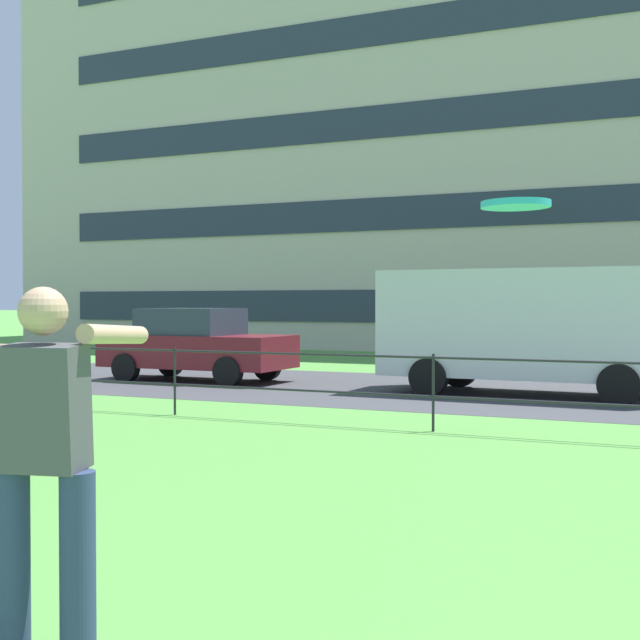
# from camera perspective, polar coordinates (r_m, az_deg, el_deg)

# --- Properties ---
(street_strip) EXTENTS (80.00, 6.43, 0.01)m
(street_strip) POSITION_cam_1_polar(r_m,az_deg,el_deg) (15.84, 12.74, -4.85)
(street_strip) COLOR #424247
(street_strip) RESTS_ON ground
(park_fence) EXTENTS (39.51, 0.04, 1.00)m
(park_fence) POSITION_cam_1_polar(r_m,az_deg,el_deg) (11.03, 7.59, -3.97)
(park_fence) COLOR #232328
(park_fence) RESTS_ON ground
(person_thrower) EXTENTS (0.50, 0.83, 1.73)m
(person_thrower) POSITION_cam_1_polar(r_m,az_deg,el_deg) (4.07, -17.91, -9.07)
(person_thrower) COLOR navy
(person_thrower) RESTS_ON ground
(frisbee) EXTENTS (0.32, 0.32, 0.03)m
(frisbee) POSITION_cam_1_polar(r_m,az_deg,el_deg) (3.43, 12.97, 7.55)
(frisbee) COLOR #2DB2C6
(car_maroon_far_left) EXTENTS (4.02, 1.85, 1.54)m
(car_maroon_far_left) POSITION_cam_1_polar(r_m,az_deg,el_deg) (18.16, -8.32, -1.62)
(car_maroon_far_left) COLOR maroon
(car_maroon_far_left) RESTS_ON ground
(panel_van_right) EXTENTS (5.06, 2.22, 2.24)m
(panel_van_right) POSITION_cam_1_polar(r_m,az_deg,el_deg) (15.62, 13.68, -0.28)
(panel_van_right) COLOR silver
(panel_van_right) RESTS_ON ground
(apartment_building_background) EXTENTS (37.86, 16.08, 18.96)m
(apartment_building_background) POSITION_cam_1_polar(r_m,az_deg,el_deg) (36.36, 13.29, 13.56)
(apartment_building_background) COLOR beige
(apartment_building_background) RESTS_ON ground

